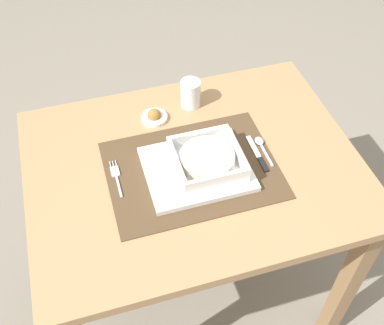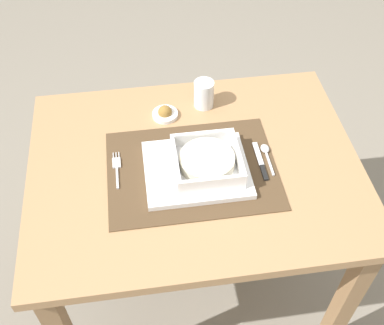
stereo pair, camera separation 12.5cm
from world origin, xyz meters
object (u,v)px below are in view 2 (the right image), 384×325
at_px(dining_table, 195,189).
at_px(butter_knife, 261,163).
at_px(spoon, 266,152).
at_px(condiment_saucer, 165,113).
at_px(fork, 117,167).
at_px(drinking_glass, 204,95).
at_px(porridge_bowl, 207,162).

bearing_deg(dining_table, butter_knife, -8.96).
relative_size(spoon, condiment_saucer, 1.47).
height_order(spoon, condiment_saucer, condiment_saucer).
bearing_deg(fork, drinking_glass, 35.81).
relative_size(porridge_bowl, drinking_glass, 2.02).
bearing_deg(butter_knife, fork, 176.95).
relative_size(dining_table, condiment_saucer, 11.81).
bearing_deg(drinking_glass, butter_knife, -66.37).
bearing_deg(fork, spoon, -3.92).
relative_size(butter_knife, drinking_glass, 1.62).
relative_size(spoon, butter_knife, 0.81).
bearing_deg(dining_table, fork, 176.23).
height_order(fork, butter_knife, butter_knife).
height_order(dining_table, fork, fork).
bearing_deg(butter_knife, condiment_saucer, 138.91).
distance_m(porridge_bowl, drinking_glass, 0.27).
xyz_separation_m(porridge_bowl, condiment_saucer, (-0.09, 0.24, -0.03)).
bearing_deg(fork, condiment_saucer, 48.05).
height_order(porridge_bowl, fork, porridge_bowl).
bearing_deg(drinking_glass, porridge_bowl, -97.42).
bearing_deg(spoon, porridge_bowl, -167.65).
xyz_separation_m(fork, drinking_glass, (0.27, 0.22, 0.03)).
bearing_deg(porridge_bowl, dining_table, 128.64).
bearing_deg(condiment_saucer, porridge_bowl, -69.85).
xyz_separation_m(spoon, drinking_glass, (-0.14, 0.23, 0.03)).
height_order(dining_table, butter_knife, butter_knife).
bearing_deg(butter_knife, dining_table, 174.15).
distance_m(fork, condiment_saucer, 0.24).
bearing_deg(porridge_bowl, spoon, 14.15).
xyz_separation_m(porridge_bowl, drinking_glass, (0.04, 0.27, -0.00)).
height_order(drinking_glass, condiment_saucer, drinking_glass).
bearing_deg(dining_table, condiment_saucer, 106.45).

